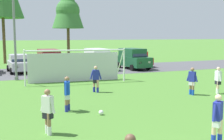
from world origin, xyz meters
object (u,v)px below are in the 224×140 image
(player_defender_far, at_px, (218,80))
(parked_car_slot_center_left, at_px, (19,63))
(soccer_goal, at_px, (75,65))
(player_winger_left, at_px, (217,119))
(soccer_ball, at_px, (101,112))
(parked_car_slot_center, at_px, (49,60))
(player_trailing_back, at_px, (192,81))
(player_striker_near, at_px, (67,94))
(player_winger_right, at_px, (48,112))
(street_lamp, at_px, (16,25))
(parked_car_slot_far_right, at_px, (138,59))
(parked_car_slot_center_right, at_px, (97,59))
(player_midfield_center, at_px, (96,79))
(parked_car_slot_right, at_px, (133,58))

(player_defender_far, relative_size, parked_car_slot_center_left, 0.38)
(soccer_goal, relative_size, player_winger_left, 4.60)
(soccer_ball, height_order, player_winger_left, player_winger_left)
(soccer_goal, distance_m, parked_car_slot_center, 7.19)
(player_winger_left, height_order, parked_car_slot_center, parked_car_slot_center)
(player_trailing_back, xyz_separation_m, parked_car_slot_center, (-5.95, 14.37, 0.29))
(player_striker_near, height_order, player_trailing_back, same)
(player_winger_right, bearing_deg, soccer_ball, 31.68)
(player_winger_left, bearing_deg, street_lamp, 107.03)
(parked_car_slot_center, height_order, parked_car_slot_far_right, parked_car_slot_center)
(soccer_ball, relative_size, player_winger_left, 0.13)
(player_winger_left, relative_size, player_trailing_back, 1.00)
(parked_car_slot_far_right, bearing_deg, parked_car_slot_center, -175.19)
(player_trailing_back, distance_m, parked_car_slot_center_right, 14.18)
(player_winger_right, height_order, street_lamp, street_lamp)
(player_midfield_center, xyz_separation_m, player_winger_left, (0.92, -9.47, 0.00))
(parked_car_slot_center_right, height_order, parked_car_slot_right, same)
(player_striker_near, relative_size, parked_car_slot_center_left, 0.38)
(soccer_goal, bearing_deg, player_defender_far, -47.88)
(soccer_ball, distance_m, player_winger_right, 3.13)
(player_midfield_center, bearing_deg, player_trailing_back, -29.74)
(player_defender_far, bearing_deg, soccer_ball, -168.52)
(soccer_ball, bearing_deg, player_trailing_back, 17.18)
(player_midfield_center, relative_size, player_defender_far, 1.00)
(player_defender_far, relative_size, player_trailing_back, 1.00)
(player_midfield_center, relative_size, player_trailing_back, 1.00)
(parked_car_slot_center, bearing_deg, player_trailing_back, -67.52)
(player_winger_left, bearing_deg, soccer_goal, 94.50)
(player_defender_far, xyz_separation_m, street_lamp, (-10.80, 10.19, 3.49))
(parked_car_slot_center_left, bearing_deg, parked_car_slot_center_right, -3.86)
(parked_car_slot_center_left, relative_size, parked_car_slot_center, 0.93)
(parked_car_slot_center_left, bearing_deg, soccer_goal, -64.73)
(soccer_ball, xyz_separation_m, parked_car_slot_right, (9.12, 15.21, 1.00))
(soccer_ball, distance_m, parked_car_slot_center_left, 16.83)
(soccer_ball, distance_m, player_striker_near, 1.85)
(parked_car_slot_far_right, bearing_deg, soccer_goal, -139.84)
(player_winger_left, distance_m, player_winger_right, 5.77)
(parked_car_slot_right, relative_size, street_lamp, 0.57)
(player_trailing_back, bearing_deg, parked_car_slot_far_right, 74.34)
(player_trailing_back, relative_size, parked_car_slot_center, 0.35)
(parked_car_slot_far_right, height_order, street_lamp, street_lamp)
(player_striker_near, relative_size, player_winger_right, 1.00)
(soccer_goal, distance_m, parked_car_slot_center_left, 8.22)
(parked_car_slot_center_right, bearing_deg, player_midfield_center, -109.71)
(soccer_ball, bearing_deg, player_defender_far, 11.48)
(player_winger_right, bearing_deg, player_trailing_back, 21.66)
(player_striker_near, bearing_deg, player_winger_left, -58.03)
(player_winger_right, relative_size, parked_car_slot_center_left, 0.38)
(parked_car_slot_center_left, bearing_deg, soccer_ball, -82.32)
(player_winger_right, bearing_deg, parked_car_slot_right, 55.13)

